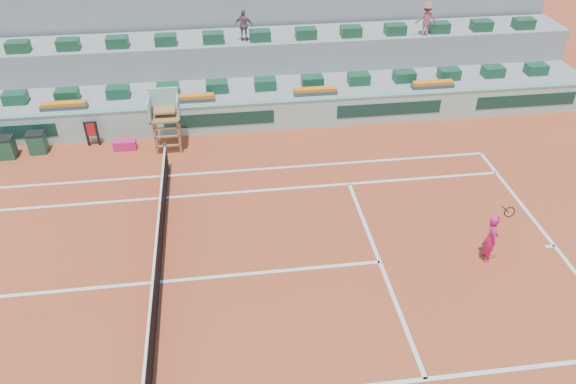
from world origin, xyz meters
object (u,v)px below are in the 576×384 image
object	(u,v)px
player_bag	(125,145)
umpire_chair	(165,112)
drink_cooler_a	(37,143)
tennis_player	(491,238)

from	to	relation	value
player_bag	umpire_chair	world-z (taller)	umpire_chair
drink_cooler_a	tennis_player	bearing A→B (deg)	-29.09
player_bag	tennis_player	world-z (taller)	tennis_player
tennis_player	umpire_chair	bearing A→B (deg)	140.94
tennis_player	drink_cooler_a	bearing A→B (deg)	150.91
drink_cooler_a	umpire_chair	bearing A→B (deg)	-3.73
drink_cooler_a	player_bag	bearing A→B (deg)	-3.80
player_bag	drink_cooler_a	bearing A→B (deg)	176.20
player_bag	umpire_chair	xyz separation A→B (m)	(1.71, -0.11, 1.35)
player_bag	drink_cooler_a	size ratio (longest dim) A/B	1.01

